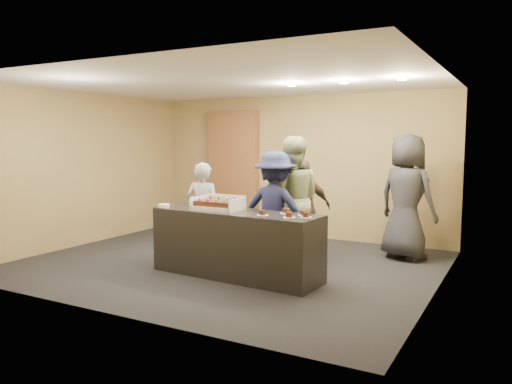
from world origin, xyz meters
TOP-DOWN VIEW (x-y plane):
  - room at (0.00, 0.00)m, footprint 6.04×6.00m
  - serving_counter at (0.48, -0.57)m, footprint 2.44×0.86m
  - storage_cabinet at (-1.37, 2.41)m, footprint 1.11×0.15m
  - cake_box at (0.18, -0.55)m, footprint 0.65×0.45m
  - sheet_cake at (0.18, -0.57)m, footprint 0.56×0.38m
  - plate_stack at (-0.66, -0.69)m, footprint 0.17×0.17m
  - slice_a at (0.97, -0.72)m, footprint 0.15×0.15m
  - slice_b at (1.15, -0.42)m, footprint 0.15×0.15m
  - slice_c at (1.35, -0.73)m, footprint 0.15×0.15m
  - slice_d at (1.43, -0.47)m, footprint 0.15×0.15m
  - slice_e at (1.53, -0.63)m, footprint 0.15×0.15m
  - person_server_grey at (-0.37, -0.12)m, footprint 0.61×0.45m
  - person_sage_man at (0.80, 0.53)m, footprint 1.15×1.05m
  - person_navy_man at (0.73, 0.12)m, footprint 1.14×0.71m
  - person_brown_extra at (0.81, 0.97)m, footprint 0.91×0.92m
  - person_dark_suit at (2.29, 1.58)m, footprint 1.12×0.93m
  - ceiling_spotlights at (1.60, 0.50)m, footprint 1.72×0.12m

SIDE VIEW (x-z plane):
  - serving_counter at x=0.48m, z-range 0.00..0.90m
  - person_server_grey at x=-0.37m, z-range 0.00..1.53m
  - person_brown_extra at x=0.81m, z-range 0.00..1.56m
  - person_navy_man at x=0.73m, z-range 0.00..1.70m
  - plate_stack at x=-0.66m, z-range 0.90..0.94m
  - slice_a at x=0.97m, z-range 0.89..0.96m
  - slice_b at x=1.15m, z-range 0.89..0.96m
  - slice_c at x=1.35m, z-range 0.89..0.96m
  - slice_d at x=1.43m, z-range 0.89..0.96m
  - slice_e at x=1.53m, z-range 0.89..0.96m
  - cake_box at x=0.18m, z-range 0.85..1.04m
  - person_sage_man at x=0.80m, z-range 0.00..1.92m
  - person_dark_suit at x=2.29m, z-range 0.00..1.96m
  - sheet_cake at x=0.18m, z-range 0.94..1.05m
  - storage_cabinet at x=-1.37m, z-range 0.00..2.45m
  - room at x=0.00m, z-range 0.00..2.70m
  - ceiling_spotlights at x=1.60m, z-range 2.66..2.69m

